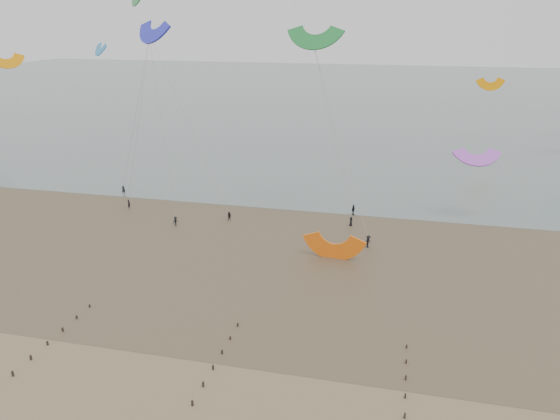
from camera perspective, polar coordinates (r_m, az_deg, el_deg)
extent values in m
plane|color=brown|center=(53.18, -12.84, -17.91)|extent=(500.00, 500.00, 0.00)
plane|color=#475654|center=(240.27, 8.43, 11.87)|extent=(500.00, 500.00, 0.00)
plane|color=#473A28|center=(81.61, -2.28, -3.39)|extent=(500.00, 500.00, 0.00)
ellipsoid|color=slate|center=(77.50, -17.93, -5.72)|extent=(23.60, 14.36, 0.01)
ellipsoid|color=slate|center=(82.22, 6.38, -3.33)|extent=(33.64, 18.32, 0.01)
ellipsoid|color=slate|center=(103.12, -23.45, -0.06)|extent=(26.95, 14.22, 0.01)
cube|color=black|center=(59.09, -26.15, -15.13)|extent=(0.16, 0.16, 0.59)
cube|color=black|center=(60.74, -24.59, -13.88)|extent=(0.16, 0.16, 0.57)
cube|color=black|center=(62.46, -23.13, -12.68)|extent=(0.16, 0.16, 0.54)
cube|color=black|center=(64.24, -21.76, -11.55)|extent=(0.16, 0.16, 0.51)
cube|color=black|center=(66.08, -20.48, -10.47)|extent=(0.16, 0.16, 0.48)
cube|color=black|center=(67.97, -19.27, -9.45)|extent=(0.16, 0.16, 0.45)
cube|color=black|center=(50.80, -9.14, -19.32)|extent=(0.16, 0.16, 0.59)
cube|color=black|center=(52.71, -8.02, -17.62)|extent=(0.16, 0.16, 0.57)
cube|color=black|center=(54.69, -7.01, -16.03)|extent=(0.16, 0.16, 0.54)
cube|color=black|center=(56.71, -6.08, -14.56)|extent=(0.16, 0.16, 0.51)
cube|color=black|center=(58.78, -5.22, -13.18)|extent=(0.16, 0.16, 0.48)
cube|color=black|center=(60.90, -4.43, -11.89)|extent=(0.16, 0.16, 0.45)
cube|color=black|center=(50.16, 12.90, -20.23)|extent=(0.16, 0.16, 0.57)
cube|color=black|center=(52.23, 12.96, -18.41)|extent=(0.16, 0.16, 0.54)
cube|color=black|center=(54.34, 13.01, -16.73)|extent=(0.16, 0.16, 0.51)
cube|color=black|center=(56.50, 13.05, -15.18)|extent=(0.16, 0.16, 0.48)
cube|color=black|center=(58.70, 13.09, -13.74)|extent=(0.16, 0.16, 0.45)
imported|color=black|center=(99.30, -15.51, 0.64)|extent=(0.66, 0.52, 1.57)
imported|color=black|center=(90.23, -5.32, -0.65)|extent=(0.84, 0.72, 1.51)
imported|color=black|center=(107.38, -16.05, 2.06)|extent=(0.73, 0.60, 1.70)
imported|color=black|center=(80.49, 9.21, -3.27)|extent=(1.15, 1.40, 1.89)
imported|color=black|center=(93.09, 7.67, 0.01)|extent=(0.78, 1.16, 1.83)
imported|color=black|center=(88.33, 7.42, -1.19)|extent=(0.74, 0.87, 1.51)
imported|color=black|center=(89.15, -10.85, -1.16)|extent=(1.04, 1.18, 1.58)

